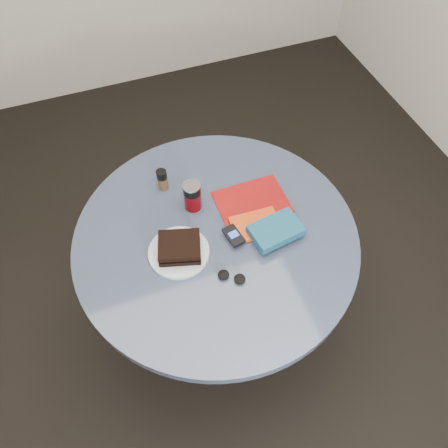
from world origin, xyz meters
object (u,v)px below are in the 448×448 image
object	(u,v)px
table	(217,259)
sandwich	(180,247)
red_book	(256,225)
mp3_player	(234,236)
magazine	(252,202)
headphones	(232,277)
novel	(276,230)
soda_can	(192,196)
pepper_grinder	(162,180)
plate	(179,252)

from	to	relation	value
table	sandwich	xyz separation A→B (m)	(-0.14, -0.03, 0.20)
red_book	mp3_player	bearing A→B (deg)	-163.09
magazine	headphones	xyz separation A→B (m)	(-0.18, -0.27, 0.01)
table	novel	size ratio (longest dim) A/B	5.75
soda_can	red_book	distance (m)	0.25
magazine	headphones	world-z (taller)	headphones
table	pepper_grinder	size ratio (longest dim) A/B	11.16
magazine	red_book	size ratio (longest dim) A/B	1.52
soda_can	magazine	distance (m)	0.22
plate	novel	world-z (taller)	novel
plate	magazine	size ratio (longest dim) A/B	0.81
novel	table	bearing A→B (deg)	149.84
novel	sandwich	bearing A→B (deg)	163.72
magazine	mp3_player	bearing A→B (deg)	-133.63
table	red_book	world-z (taller)	red_book
mp3_player	sandwich	bearing A→B (deg)	176.72
soda_can	red_book	xyz separation A→B (m)	(0.18, -0.16, -0.05)
plate	headphones	bearing A→B (deg)	-48.66
pepper_grinder	novel	size ratio (longest dim) A/B	0.52
soda_can	red_book	bearing A→B (deg)	-42.61
plate	red_book	bearing A→B (deg)	2.28
mp3_player	table	bearing A→B (deg)	140.75
table	novel	bearing A→B (deg)	-22.04
headphones	soda_can	bearing A→B (deg)	94.36
table	magazine	distance (m)	0.26
pepper_grinder	plate	bearing A→B (deg)	-95.86
sandwich	soda_can	bearing A→B (deg)	59.67
sandwich	headphones	size ratio (longest dim) A/B	1.70
plate	red_book	world-z (taller)	red_book
sandwich	mp3_player	distance (m)	0.19
headphones	plate	bearing A→B (deg)	131.34
table	pepper_grinder	world-z (taller)	pepper_grinder
novel	pepper_grinder	bearing A→B (deg)	122.94
plate	soda_can	world-z (taller)	soda_can
plate	novel	size ratio (longest dim) A/B	1.19
sandwich	soda_can	xyz separation A→B (m)	(0.10, 0.18, 0.02)
headphones	novel	bearing A→B (deg)	26.96
pepper_grinder	headphones	bearing A→B (deg)	-77.22
novel	headphones	xyz separation A→B (m)	(-0.20, -0.10, -0.02)
table	sandwich	distance (m)	0.25
soda_can	headphones	bearing A→B (deg)	-85.64
mp3_player	headphones	xyz separation A→B (m)	(-0.06, -0.14, -0.01)
pepper_grinder	red_book	xyz separation A→B (m)	(0.26, -0.29, -0.03)
sandwich	red_book	size ratio (longest dim) A/B	0.98
sandwich	headphones	world-z (taller)	sandwich
magazine	mp3_player	world-z (taller)	mp3_player
soda_can	novel	world-z (taller)	soda_can
sandwich	mp3_player	world-z (taller)	sandwich
sandwich	red_book	distance (m)	0.28
soda_can	red_book	size ratio (longest dim) A/B	0.70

